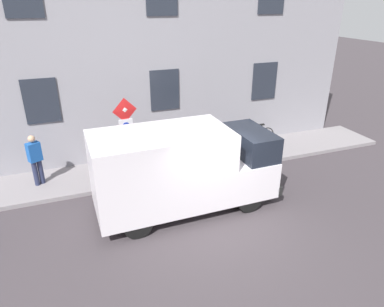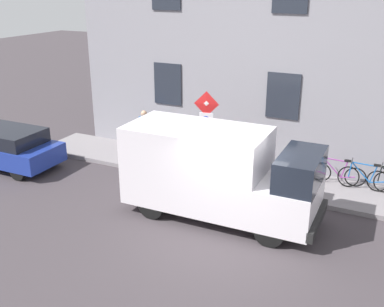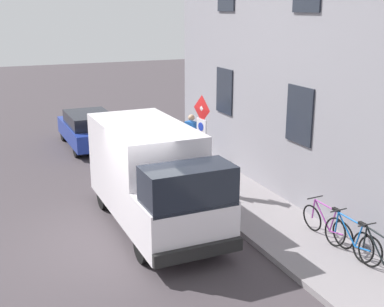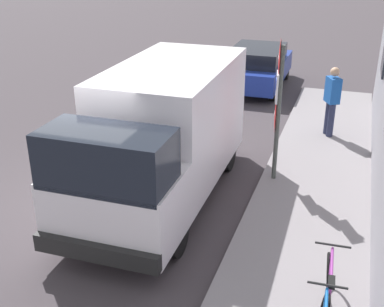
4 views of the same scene
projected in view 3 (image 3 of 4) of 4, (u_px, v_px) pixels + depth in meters
The scene contains 10 objects.
ground_plane at pixel (117, 243), 11.82m from camera, with size 80.00×80.00×0.00m, color #3E373B.
sidewalk_slab at pixel (261, 214), 13.30m from camera, with size 2.16×17.53×0.14m, color gray.
building_facade at pixel (315, 56), 12.71m from camera, with size 0.75×15.53×8.29m.
sign_post_stacked at pixel (202, 135), 14.09m from camera, with size 0.19×0.56×2.76m.
delivery_van at pixel (152, 175), 12.47m from camera, with size 2.06×5.35×2.50m.
parked_hatchback at pixel (89, 129), 19.81m from camera, with size 1.78×4.01×1.38m.
bicycle_black at pixel (381, 256), 10.09m from camera, with size 0.46×1.71×0.89m.
bicycle_blue at pixel (352, 239), 10.84m from camera, with size 0.46×1.71×0.89m.
bicycle_purple at pixel (327, 224), 11.59m from camera, with size 0.46×1.71×0.89m.
pedestrian at pixel (191, 137), 17.16m from camera, with size 0.42×0.47×1.72m.
Camera 3 is at (-2.68, -10.56, 5.33)m, focal length 46.84 mm.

